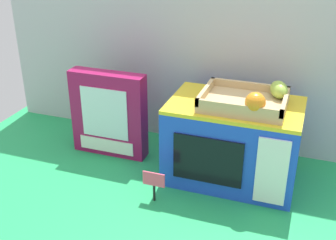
# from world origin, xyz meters

# --- Properties ---
(ground_plane) EXTENTS (1.70, 1.70, 0.00)m
(ground_plane) POSITION_xyz_m (0.00, 0.00, 0.00)
(ground_plane) COLOR #219E54
(ground_plane) RESTS_ON ground
(display_back_panel) EXTENTS (1.61, 0.03, 0.72)m
(display_back_panel) POSITION_xyz_m (0.00, 0.23, 0.36)
(display_back_panel) COLOR #B7BABF
(display_back_panel) RESTS_ON ground
(toy_microwave) EXTENTS (0.41, 0.27, 0.27)m
(toy_microwave) POSITION_xyz_m (0.15, 0.00, 0.13)
(toy_microwave) COLOR blue
(toy_microwave) RESTS_ON ground
(food_groups_crate) EXTENTS (0.26, 0.21, 0.08)m
(food_groups_crate) POSITION_xyz_m (0.19, -0.01, 0.29)
(food_groups_crate) COLOR tan
(food_groups_crate) RESTS_ON toy_microwave
(cookie_set_box) EXTENTS (0.27, 0.07, 0.31)m
(cookie_set_box) POSITION_xyz_m (-0.30, 0.02, 0.15)
(cookie_set_box) COLOR #99144C
(cookie_set_box) RESTS_ON ground
(price_sign) EXTENTS (0.07, 0.01, 0.10)m
(price_sign) POSITION_xyz_m (-0.04, -0.21, 0.07)
(price_sign) COLOR black
(price_sign) RESTS_ON ground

